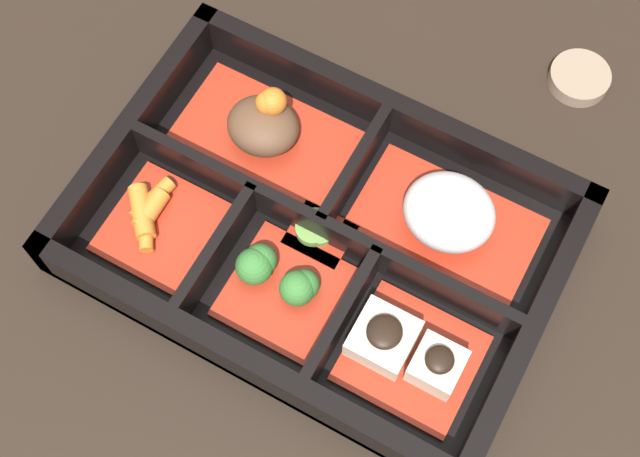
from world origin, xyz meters
name	(u,v)px	position (x,y,z in m)	size (l,w,h in m)	color
ground_plane	(320,242)	(0.00, 0.00, 0.00)	(3.00, 3.00, 0.00)	black
bento_base	(320,240)	(0.00, 0.00, 0.01)	(0.33, 0.23, 0.01)	black
bento_rim	(318,232)	(0.00, 0.00, 0.02)	(0.33, 0.23, 0.04)	black
bowl_stew	(264,128)	(-0.08, 0.05, 0.03)	(0.13, 0.08, 0.05)	#B22D19
bowl_rice	(448,216)	(0.08, 0.05, 0.03)	(0.13, 0.08, 0.05)	#B22D19
bowl_carrots	(156,221)	(-0.11, -0.05, 0.02)	(0.08, 0.08, 0.02)	#B22D19
bowl_greens	(277,280)	(-0.01, -0.05, 0.02)	(0.08, 0.08, 0.03)	#B22D19
bowl_tofu	(407,352)	(0.09, -0.05, 0.02)	(0.09, 0.08, 0.03)	#B22D19
bowl_pickles	(316,232)	(0.00, 0.00, 0.02)	(0.04, 0.04, 0.01)	#B22D19
sauce_dish	(579,78)	(0.11, 0.22, 0.01)	(0.05, 0.05, 0.01)	gray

